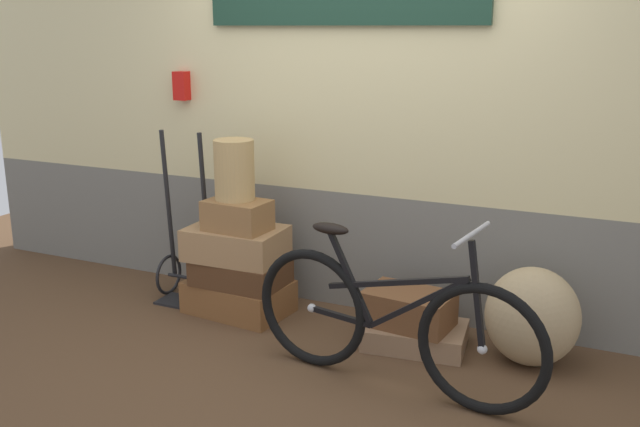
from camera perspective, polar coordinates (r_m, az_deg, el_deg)
ground at (r=4.31m, az=-0.73°, el=-11.41°), size 8.46×5.20×0.06m
station_building at (r=4.68m, az=3.82°, el=7.24°), size 6.46×0.74×2.51m
suitcase_0 at (r=4.85m, az=-6.53°, el=-6.64°), size 0.71×0.51×0.21m
suitcase_1 at (r=4.75m, az=-6.38°, el=-4.64°), size 0.59×0.42×0.17m
suitcase_2 at (r=4.72m, az=-6.75°, el=-2.38°), size 0.63×0.44×0.21m
suitcase_3 at (r=4.61m, az=-6.65°, el=-0.15°), size 0.42×0.30×0.20m
suitcase_4 at (r=4.38m, az=7.65°, el=-9.67°), size 0.64×0.47×0.14m
suitcase_5 at (r=4.31m, az=7.14°, el=-7.57°), size 0.54×0.38×0.21m
wicker_basket at (r=4.58m, az=-6.90°, el=3.50°), size 0.26×0.26×0.39m
luggage_trolley at (r=5.08m, az=-10.57°, el=-3.81°), size 0.39×0.37×1.20m
burlap_sack at (r=4.22m, az=16.67°, el=-7.93°), size 0.53×0.45×0.57m
bicycle at (r=3.79m, az=5.69°, el=-8.76°), size 1.67×0.46×0.93m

